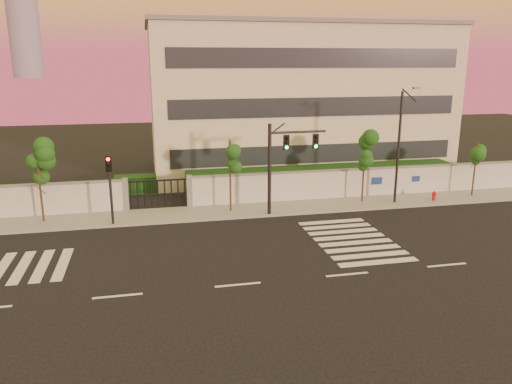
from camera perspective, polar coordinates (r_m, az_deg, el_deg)
ground at (r=21.79m, az=-2.09°, el=-10.56°), size 120.00×120.00×0.00m
sidewalk at (r=31.48m, az=-5.51°, el=-2.36°), size 60.00×3.00×0.15m
perimeter_wall at (r=32.65m, az=-5.69°, el=0.08°), size 60.00×0.36×2.20m
hedge_row at (r=35.47m, az=-4.50°, el=0.88°), size 41.00×4.25×1.80m
institutional_building at (r=43.32m, az=4.49°, el=10.56°), size 24.40×12.40×12.25m
road_markings at (r=25.02m, az=-7.23°, el=-7.19°), size 57.00×7.62×0.02m
street_tree_c at (r=31.24m, az=-23.65°, el=2.88°), size 1.52×1.21×4.81m
street_tree_d at (r=30.76m, az=-2.95°, el=3.75°), size 1.45×1.15×4.67m
street_tree_e at (r=33.62m, az=12.33°, el=4.42°), size 1.49×1.18×4.71m
street_tree_f at (r=37.65m, az=23.85°, el=3.64°), size 1.46×1.16×3.88m
traffic_signal_main at (r=30.21m, az=2.90°, el=3.89°), size 3.62×0.37×5.72m
traffic_signal_secondary at (r=29.48m, az=-16.36°, el=1.23°), size 0.33×0.33×4.28m
streetlight_east at (r=33.63m, az=16.14°, el=5.48°), size 0.47×1.88×7.80m
fire_hydrant at (r=35.80m, az=19.67°, el=-0.52°), size 0.32×0.30×0.80m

